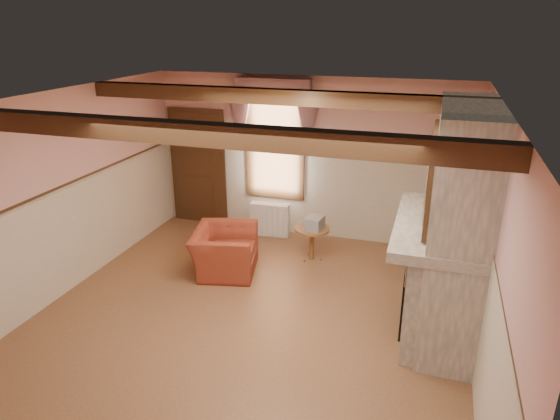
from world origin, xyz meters
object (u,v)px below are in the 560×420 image
(armchair, at_px, (225,251))
(oil_lamp, at_px, (443,199))
(radiator, at_px, (270,219))
(side_table, at_px, (312,244))
(mantel_clock, at_px, (443,197))
(bowl, at_px, (442,225))

(armchair, bearing_deg, oil_lamp, -105.72)
(radiator, bearing_deg, side_table, -40.45)
(radiator, bearing_deg, armchair, -101.44)
(armchair, bearing_deg, mantel_clock, -101.66)
(bowl, bearing_deg, mantel_clock, 90.00)
(mantel_clock, bearing_deg, bowl, -90.00)
(mantel_clock, height_order, oil_lamp, oil_lamp)
(radiator, height_order, bowl, bowl)
(armchair, xyz_separation_m, oil_lamp, (3.07, -0.14, 1.22))
(radiator, distance_m, bowl, 3.84)
(armchair, height_order, bowl, bowl)
(side_table, bearing_deg, bowl, -39.43)
(side_table, xyz_separation_m, oil_lamp, (1.90, -0.94, 1.29))
(side_table, height_order, radiator, radiator)
(side_table, relative_size, mantel_clock, 2.31)
(side_table, distance_m, radiator, 1.20)
(side_table, bearing_deg, oil_lamp, -26.27)
(side_table, xyz_separation_m, bowl, (1.90, -1.56, 1.18))
(armchair, xyz_separation_m, bowl, (3.07, -0.77, 1.12))
(side_table, height_order, mantel_clock, mantel_clock)
(bowl, relative_size, oil_lamp, 1.09)
(side_table, relative_size, radiator, 0.79)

